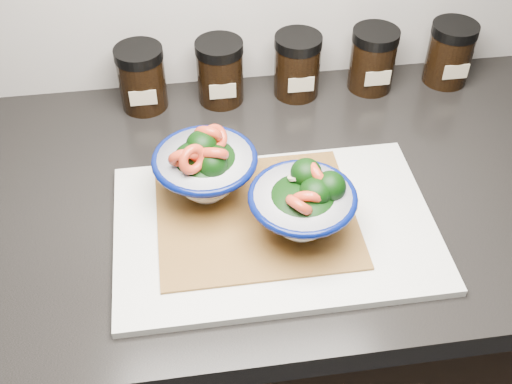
{
  "coord_description": "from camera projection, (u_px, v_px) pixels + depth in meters",
  "views": [
    {
      "loc": [
        -0.23,
        0.76,
        1.57
      ],
      "look_at": [
        -0.13,
        1.38,
        0.96
      ],
      "focal_mm": 45.0,
      "sensor_mm": 36.0,
      "label": 1
    }
  ],
  "objects": [
    {
      "name": "spice_jar_c",
      "position": [
        297.0,
        65.0,
        1.11
      ],
      "size": [
        0.08,
        0.08,
        0.11
      ],
      "color": "black",
      "rests_on": "countertop"
    },
    {
      "name": "spice_jar_d",
      "position": [
        373.0,
        59.0,
        1.13
      ],
      "size": [
        0.08,
        0.08,
        0.11
      ],
      "color": "black",
      "rests_on": "countertop"
    },
    {
      "name": "bowl_left",
      "position": [
        205.0,
        167.0,
        0.91
      ],
      "size": [
        0.15,
        0.15,
        0.12
      ],
      "rotation": [
        0.0,
        0.0,
        0.43
      ],
      "color": "white",
      "rests_on": "bamboo_mat"
    },
    {
      "name": "spice_jar_b",
      "position": [
        220.0,
        72.0,
        1.1
      ],
      "size": [
        0.08,
        0.08,
        0.11
      ],
      "color": "black",
      "rests_on": "countertop"
    },
    {
      "name": "spice_jar_a",
      "position": [
        142.0,
        78.0,
        1.09
      ],
      "size": [
        0.08,
        0.08,
        0.11
      ],
      "color": "black",
      "rests_on": "countertop"
    },
    {
      "name": "bamboo_mat",
      "position": [
        256.0,
        215.0,
        0.91
      ],
      "size": [
        0.28,
        0.24,
        0.0
      ],
      "primitive_type": "cube",
      "color": "#A16B30",
      "rests_on": "cutting_board"
    },
    {
      "name": "bowl_right",
      "position": [
        304.0,
        205.0,
        0.86
      ],
      "size": [
        0.15,
        0.15,
        0.11
      ],
      "rotation": [
        0.0,
        0.0,
        0.38
      ],
      "color": "white",
      "rests_on": "bamboo_mat"
    },
    {
      "name": "spice_jar_e",
      "position": [
        450.0,
        53.0,
        1.14
      ],
      "size": [
        0.08,
        0.08,
        0.11
      ],
      "color": "black",
      "rests_on": "countertop"
    },
    {
      "name": "cabinet",
      "position": [
        316.0,
        349.0,
        1.31
      ],
      "size": [
        3.43,
        0.58,
        0.86
      ],
      "primitive_type": "cube",
      "color": "black",
      "rests_on": "ground"
    },
    {
      "name": "cutting_board",
      "position": [
        275.0,
        227.0,
        0.91
      ],
      "size": [
        0.45,
        0.3,
        0.01
      ],
      "primitive_type": "cube",
      "color": "silver",
      "rests_on": "countertop"
    },
    {
      "name": "countertop",
      "position": [
        335.0,
        191.0,
        1.0
      ],
      "size": [
        3.5,
        0.6,
        0.04
      ],
      "primitive_type": "cube",
      "color": "black",
      "rests_on": "cabinet"
    }
  ]
}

